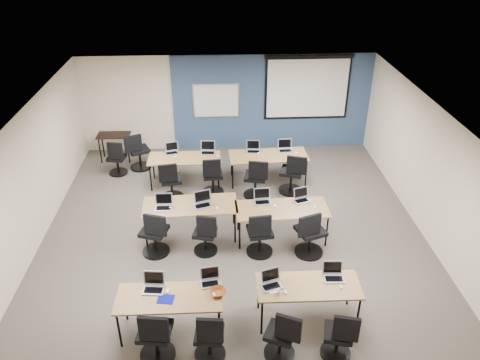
{
  "coord_description": "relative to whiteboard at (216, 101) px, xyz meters",
  "views": [
    {
      "loc": [
        -0.31,
        -7.83,
        5.91
      ],
      "look_at": [
        0.14,
        0.4,
        1.22
      ],
      "focal_mm": 35.0,
      "sensor_mm": 36.0,
      "label": 1
    }
  ],
  "objects": [
    {
      "name": "floor",
      "position": [
        0.3,
        -4.43,
        -1.45
      ],
      "size": [
        8.0,
        9.0,
        0.02
      ],
      "primitive_type": "cube",
      "color": "#6B6354",
      "rests_on": "ground"
    },
    {
      "name": "ceiling",
      "position": [
        0.3,
        -4.43,
        1.25
      ],
      "size": [
        8.0,
        9.0,
        0.02
      ],
      "primitive_type": "cube",
      "color": "white",
      "rests_on": "ground"
    },
    {
      "name": "wall_back",
      "position": [
        0.3,
        0.07,
        -0.1
      ],
      "size": [
        8.0,
        0.04,
        2.7
      ],
      "primitive_type": "cube",
      "color": "beige",
      "rests_on": "ground"
    },
    {
      "name": "wall_left",
      "position": [
        -3.7,
        -4.43,
        -0.1
      ],
      "size": [
        0.04,
        9.0,
        2.7
      ],
      "primitive_type": "cube",
      "color": "beige",
      "rests_on": "ground"
    },
    {
      "name": "wall_right",
      "position": [
        4.3,
        -4.43,
        -0.1
      ],
      "size": [
        0.04,
        9.0,
        2.7
      ],
      "primitive_type": "cube",
      "color": "beige",
      "rests_on": "ground"
    },
    {
      "name": "blue_accent_panel",
      "position": [
        1.55,
        0.04,
        -0.1
      ],
      "size": [
        5.5,
        0.04,
        2.7
      ],
      "primitive_type": "cube",
      "color": "#3D5977",
      "rests_on": "wall_back"
    },
    {
      "name": "whiteboard",
      "position": [
        0.0,
        0.0,
        0.0
      ],
      "size": [
        1.28,
        0.03,
        0.98
      ],
      "color": "#B4BDCA",
      "rests_on": "wall_back"
    },
    {
      "name": "projector_screen",
      "position": [
        2.5,
        -0.02,
        0.44
      ],
      "size": [
        2.4,
        0.1,
        1.82
      ],
      "color": "black",
      "rests_on": "wall_back"
    },
    {
      "name": "training_table_front_left",
      "position": [
        -0.82,
        -6.78,
        -0.77
      ],
      "size": [
        1.66,
        0.69,
        0.73
      ],
      "rotation": [
        0.0,
        0.0,
        -0.01
      ],
      "color": "brown",
      "rests_on": "floor"
    },
    {
      "name": "training_table_front_right",
      "position": [
        1.4,
        -6.64,
        -0.77
      ],
      "size": [
        1.67,
        0.7,
        0.73
      ],
      "rotation": [
        0.0,
        0.0,
        -0.01
      ],
      "color": "brown",
      "rests_on": "floor"
    },
    {
      "name": "training_table_mid_left",
      "position": [
        -0.59,
        -4.14,
        -0.76
      ],
      "size": [
        1.93,
        0.8,
        0.73
      ],
      "rotation": [
        0.0,
        0.0,
        0.04
      ],
      "color": "#8B5E3C",
      "rests_on": "floor"
    },
    {
      "name": "training_table_mid_right",
      "position": [
        1.27,
        -4.37,
        -0.76
      ],
      "size": [
        1.88,
        0.78,
        0.73
      ],
      "rotation": [
        0.0,
        0.0,
        0.03
      ],
      "color": "brown",
      "rests_on": "floor"
    },
    {
      "name": "training_table_back_left",
      "position": [
        -0.82,
        -2.0,
        -0.77
      ],
      "size": [
        1.76,
        0.73,
        0.73
      ],
      "rotation": [
        0.0,
        0.0,
        -0.01
      ],
      "color": "#925E3D",
      "rests_on": "floor"
    },
    {
      "name": "training_table_back_right",
      "position": [
        1.26,
        -1.97,
        -0.76
      ],
      "size": [
        1.93,
        0.8,
        0.73
      ],
      "rotation": [
        0.0,
        0.0,
        0.04
      ],
      "color": "#936641",
      "rests_on": "floor"
    },
    {
      "name": "laptop_0",
      "position": [
        -1.07,
        -6.57,
        -0.66
      ],
      "size": [
        0.34,
        0.29,
        0.26
      ],
      "rotation": [
        0.0,
        0.0,
        -0.11
      ],
      "color": "#BBBBBF",
      "rests_on": "training_table_front_left"
    },
    {
      "name": "mouse_0",
      "position": [
        -0.85,
        -6.66,
        -0.71
      ],
      "size": [
        0.09,
        0.12,
        0.04
      ],
      "primitive_type": "ellipsoid",
      "rotation": [
        0.0,
        0.0,
        -0.28
      ],
      "color": "white",
      "rests_on": "training_table_front_left"
    },
    {
      "name": "task_chair_0",
      "position": [
        -1.0,
        -7.33,
        -1.03
      ],
      "size": [
        0.54,
        0.54,
        1.02
      ],
      "rotation": [
        0.0,
        0.0,
        -0.14
      ],
      "color": "black",
      "rests_on": "floor"
    },
    {
      "name": "laptop_1",
      "position": [
        -0.18,
        -6.48,
        -0.66
      ],
      "size": [
        0.31,
        0.26,
        0.23
      ],
      "rotation": [
        0.0,
        0.0,
        0.15
      ],
      "color": "silver",
      "rests_on": "training_table_front_left"
    },
    {
      "name": "mouse_1",
      "position": [
        -0.12,
        -6.79,
        -0.71
      ],
      "size": [
        0.07,
        0.1,
        0.03
      ],
      "primitive_type": "ellipsoid",
      "rotation": [
        0.0,
        0.0,
        -0.05
      ],
      "color": "white",
      "rests_on": "training_table_front_left"
    },
    {
      "name": "task_chair_1",
      "position": [
        -0.19,
        -7.37,
        -1.05
      ],
      "size": [
        0.48,
        0.48,
        0.96
      ],
      "rotation": [
        0.0,
        0.0,
        -0.11
      ],
      "color": "black",
      "rests_on": "floor"
    },
    {
      "name": "laptop_2",
      "position": [
        0.8,
        -6.59,
        -0.66
      ],
      "size": [
        0.32,
        0.27,
        0.24
      ],
      "rotation": [
        0.0,
        0.0,
        0.3
      ],
      "color": "#A2A2A8",
      "rests_on": "training_table_front_right"
    },
    {
      "name": "mouse_2",
      "position": [
        1.01,
        -6.78,
        -0.71
      ],
      "size": [
        0.07,
        0.1,
        0.03
      ],
      "primitive_type": "ellipsoid",
      "rotation": [
        0.0,
        0.0,
        -0.17
      ],
      "color": "white",
      "rests_on": "training_table_front_right"
    },
    {
      "name": "task_chair_2",
      "position": [
        0.89,
        -7.4,
        -1.05
      ],
      "size": [
        0.51,
        0.48,
        0.96
      ],
      "rotation": [
        0.0,
        0.0,
        -0.42
      ],
      "color": "black",
      "rests_on": "floor"
    },
    {
      "name": "laptop_3",
      "position": [
        1.84,
        -6.47,
        -0.66
      ],
      "size": [
        0.33,
        0.28,
        0.25
      ],
      "rotation": [
        0.0,
        0.0,
        -0.05
      ],
      "color": "#B7B7B7",
      "rests_on": "training_table_front_right"
    },
    {
      "name": "mouse_3",
      "position": [
        1.91,
        -6.72,
        -0.71
      ],
      "size": [
        0.08,
        0.11,
        0.03
      ],
      "primitive_type": "ellipsoid",
      "rotation": [
        0.0,
        0.0,
        0.22
      ],
      "color": "white",
      "rests_on": "training_table_front_right"
    },
    {
      "name": "task_chair_3",
      "position": [
        1.74,
        -7.44,
        -1.06
      ],
      "size": [
        0.47,
        0.47,
        0.95
      ],
      "rotation": [
        0.0,
        0.0,
        -0.24
      ],
      "color": "black",
      "rests_on": "floor"
    },
    {
      "name": "laptop_4",
      "position": [
        -1.12,
        -4.2,
        -0.65
      ],
      "size": [
        0.35,
        0.3,
        0.27
      ],
      "rotation": [
        0.0,
        0.0,
        -0.01
      ],
      "color": "silver",
      "rests_on": "training_table_mid_left"
    },
    {
      "name": "mouse_4",
      "position": [
        -0.99,
        -4.25,
        -0.71
      ],
      "size": [
        0.08,
        0.11,
        0.04
      ],
      "primitive_type": "ellipsoid",
      "rotation": [
        0.0,
        0.0,
        -0.15
      ],
      "color": "white",
      "rests_on": "training_table_mid_left"
    },
    {
      "name": "task_chair_4",
      "position": [
        -1.27,
        -4.78,
        -1.03
      ],
      "size": [
        0.56,
        0.54,
        1.02
      ],
      "rotation": [
        0.0,
        0.0,
        -0.31
      ],
      "color": "black",
      "rests_on": "floor"
    },
    {
      "name": "laptop_5",
      "position": [
        -0.33,
        -4.14,
        -0.65
      ],
      "size": [
        0.36,
        0.3,
        0.27
      ],
      "rotation": [
        0.0,
        0.0,
        0.33
      ],
      "color": "#AEAEB3",
      "rests_on": "training_table_mid_left"
    },
    {
      "name": "mouse_5",
      "position": [
        -0.04,
        -4.3,
        -0.71
      ],
      "size": [
        0.06,
        0.09,
        0.03
      ],
      "primitive_type": "ellipsoid",
      "rotation": [
        0.0,
        0.0,
        -0.02
      ],
      "color": "white",
      "rests_on": "training_table_mid_left"
    },
    {
      "name": "task_chair_5",
      "position": [
        -0.28,
        -4.8,
        -1.06
      ],
      "size": [
        0.48,
        0.48,
        0.96
      ],
      "rotation": [
        0.0,
        0.0,
        -0.24
      ],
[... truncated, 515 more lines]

